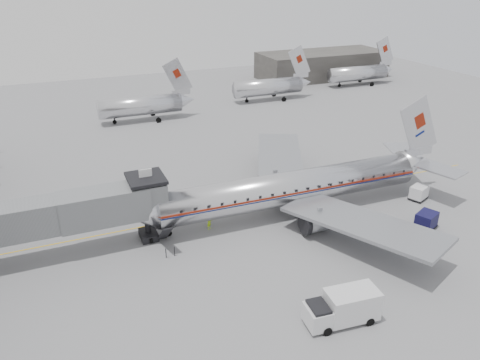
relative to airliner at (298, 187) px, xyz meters
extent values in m
plane|color=slate|center=(-6.72, -2.99, -2.87)|extent=(160.00, 160.00, 0.00)
cube|color=#383633|center=(38.28, 57.01, 0.13)|extent=(30.00, 12.00, 6.00)
cube|color=gold|center=(-3.72, 3.01, -2.86)|extent=(60.00, 0.15, 0.01)
cube|color=#5A5D5F|center=(-19.72, 0.61, 1.43)|extent=(8.00, 3.00, 3.10)
cube|color=#5A5D5F|center=(-15.72, 1.01, 1.43)|extent=(3.20, 3.60, 3.20)
cube|color=black|center=(-15.72, 1.01, 3.33)|extent=(3.40, 3.80, 0.30)
cube|color=white|center=(-15.72, 1.01, 3.83)|extent=(1.20, 0.15, 0.80)
cylinder|color=black|center=(-16.02, 0.61, -1.47)|extent=(0.56, 0.56, 2.80)
cube|color=black|center=(-16.02, 0.61, -2.52)|extent=(1.60, 2.20, 0.70)
cylinder|color=black|center=(-16.02, -0.39, -2.57)|extent=(0.30, 0.60, 0.60)
cylinder|color=black|center=(-16.02, 1.61, -2.57)|extent=(0.30, 0.60, 0.60)
cube|color=black|center=(-14.92, -1.69, -1.37)|extent=(0.90, 3.20, 2.90)
cylinder|color=silver|center=(-8.72, 39.01, -0.27)|extent=(14.00, 3.20, 3.20)
cube|color=silver|center=(-1.92, 39.01, 4.13)|extent=(5.17, 0.26, 6.52)
cylinder|color=black|center=(-13.22, 39.01, -2.37)|extent=(0.24, 0.24, 1.00)
cylinder|color=silver|center=(17.28, 43.01, -0.27)|extent=(14.00, 3.20, 3.20)
cube|color=silver|center=(24.08, 43.01, 4.13)|extent=(5.17, 0.26, 6.52)
cylinder|color=black|center=(12.78, 43.01, -2.37)|extent=(0.24, 0.24, 1.00)
cylinder|color=silver|center=(41.28, 47.01, -0.27)|extent=(14.00, 3.20, 3.20)
cube|color=silver|center=(48.08, 47.01, 4.13)|extent=(5.17, 0.26, 6.52)
cylinder|color=black|center=(36.78, 47.01, -2.37)|extent=(0.24, 0.24, 1.00)
cylinder|color=silver|center=(-0.72, 0.01, 0.01)|extent=(28.83, 4.03, 3.55)
cone|color=silver|center=(-16.54, 0.28, 0.01)|extent=(2.94, 3.60, 3.55)
cone|color=silver|center=(15.39, -0.26, 0.39)|extent=(3.89, 3.44, 3.37)
cube|color=maroon|center=(-0.72, 0.01, 0.25)|extent=(28.83, 4.08, 0.17)
cube|color=navy|center=(-0.72, 0.01, 0.03)|extent=(28.83, 4.08, 0.10)
cube|color=silver|center=(15.10, -0.25, 4.80)|extent=(5.89, 0.39, 7.37)
cube|color=gray|center=(2.30, 8.59, -0.28)|extent=(11.26, 16.14, 1.14)
cube|color=gray|center=(2.01, -8.67, -0.28)|extent=(10.86, 16.18, 1.14)
cylinder|color=gray|center=(-0.16, 4.99, -1.48)|extent=(3.29, 2.07, 2.01)
cylinder|color=gray|center=(-0.32, -4.98, -1.48)|extent=(3.29, 2.07, 2.01)
cylinder|color=black|center=(-14.15, 0.24, -2.25)|extent=(0.19, 0.19, 1.25)
cylinder|color=black|center=(1.24, 2.47, -2.20)|extent=(0.25, 0.25, 1.34)
cylinder|color=black|center=(1.24, 2.47, -2.44)|extent=(0.96, 0.35, 0.96)
cylinder|color=black|center=(1.16, -2.51, -2.20)|extent=(0.25, 0.25, 1.34)
cylinder|color=black|center=(1.16, -2.51, -2.44)|extent=(0.96, 0.35, 0.96)
cube|color=silver|center=(-4.68, -16.68, -1.42)|extent=(4.06, 2.51, 2.26)
cube|color=silver|center=(-7.36, -16.43, -1.85)|extent=(1.91, 2.20, 1.51)
cube|color=black|center=(-7.36, -16.43, -1.20)|extent=(1.46, 1.94, 0.65)
cylinder|color=black|center=(-7.13, -17.43, -2.52)|extent=(0.71, 0.33, 0.69)
cylinder|color=black|center=(-6.95, -15.50, -2.52)|extent=(0.71, 0.33, 0.69)
cylinder|color=black|center=(-3.70, -17.75, -2.52)|extent=(0.71, 0.33, 0.69)
cylinder|color=black|center=(-3.52, -15.82, -2.52)|extent=(0.71, 0.33, 0.69)
cube|color=#0F0D35|center=(10.12, -8.38, -1.84)|extent=(2.64, 2.37, 1.52)
cube|color=black|center=(10.12, -8.38, -2.65)|extent=(2.79, 2.52, 0.13)
cylinder|color=black|center=(9.60, -9.33, -2.71)|extent=(0.35, 0.25, 0.32)
cylinder|color=black|center=(11.18, -8.61, -2.71)|extent=(0.35, 0.25, 0.32)
cylinder|color=black|center=(9.06, -8.14, -2.71)|extent=(0.35, 0.25, 0.32)
cylinder|color=black|center=(10.64, -7.43, -2.71)|extent=(0.35, 0.25, 0.32)
cube|color=silver|center=(14.11, -2.90, -1.94)|extent=(2.37, 2.11, 1.37)
cube|color=black|center=(14.11, -2.90, -2.67)|extent=(2.50, 2.24, 0.12)
cylinder|color=black|center=(13.62, -3.75, -2.72)|extent=(0.32, 0.22, 0.29)
cylinder|color=black|center=(15.06, -3.14, -2.72)|extent=(0.32, 0.22, 0.29)
cylinder|color=black|center=(13.16, -2.67, -2.72)|extent=(0.32, 0.22, 0.29)
cylinder|color=black|center=(14.61, -2.06, -2.72)|extent=(0.32, 0.22, 0.29)
imported|color=#B0E81B|center=(-9.99, 0.01, -2.09)|extent=(0.68, 0.65, 1.57)
camera|label=1|loc=(-22.90, -38.92, 21.21)|focal=35.00mm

